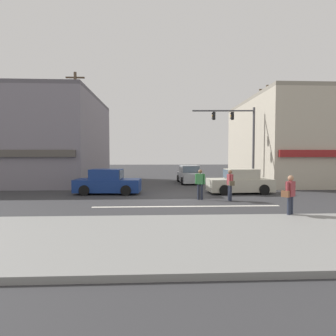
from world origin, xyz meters
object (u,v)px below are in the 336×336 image
at_px(utility_pole_near_left, 76,128).
at_px(sedan_approaching_near, 240,182).
at_px(utility_pole_far_right, 267,133).
at_px(sedan_waiting_far, 108,183).
at_px(pedestrian_mid_crossing, 230,183).
at_px(pedestrian_far_side, 200,183).
at_px(traffic_light_mast, 241,134).
at_px(sedan_parked_curbside, 189,175).
at_px(pedestrian_foreground_with_bag, 290,194).

bearing_deg(utility_pole_near_left, sedan_approaching_near, -17.11).
distance_m(utility_pole_far_right, sedan_approaching_near, 7.58).
bearing_deg(sedan_waiting_far, pedestrian_mid_crossing, -23.06).
bearing_deg(sedan_waiting_far, sedan_approaching_near, -0.80).
distance_m(utility_pole_near_left, pedestrian_far_side, 11.02).
distance_m(traffic_light_mast, sedan_approaching_near, 5.07).
height_order(utility_pole_near_left, pedestrian_mid_crossing, utility_pole_near_left).
bearing_deg(sedan_parked_curbside, pedestrian_far_side, -93.48).
relative_size(utility_pole_far_right, pedestrian_mid_crossing, 5.05).
xyz_separation_m(traffic_light_mast, sedan_waiting_far, (-9.75, -3.39, -3.46)).
relative_size(sedan_waiting_far, pedestrian_foreground_with_bag, 2.50).
relative_size(sedan_approaching_near, pedestrian_far_side, 2.49).
distance_m(sedan_parked_curbside, sedan_approaching_near, 7.04).
height_order(traffic_light_mast, pedestrian_far_side, traffic_light_mast).
height_order(sedan_parked_curbside, sedan_approaching_near, same).
relative_size(utility_pole_near_left, sedan_waiting_far, 2.09).
bearing_deg(utility_pole_far_right, pedestrian_far_side, -132.16).
bearing_deg(utility_pole_far_right, traffic_light_mast, -147.16).
bearing_deg(pedestrian_foreground_with_bag, pedestrian_mid_crossing, 106.01).
height_order(utility_pole_far_right, sedan_approaching_near, utility_pole_far_right).
distance_m(sedan_waiting_far, pedestrian_mid_crossing, 7.70).
relative_size(utility_pole_far_right, traffic_light_mast, 1.36).
xyz_separation_m(utility_pole_near_left, sedan_approaching_near, (11.55, -3.56, -3.81)).
bearing_deg(sedan_parked_curbside, pedestrian_foreground_with_bag, -80.92).
bearing_deg(utility_pole_near_left, utility_pole_far_right, 6.44).
distance_m(utility_pole_near_left, pedestrian_foreground_with_bag, 15.82).
bearing_deg(utility_pole_near_left, pedestrian_foreground_with_bag, -43.11).
bearing_deg(sedan_approaching_near, utility_pole_near_left, 162.89).
bearing_deg(pedestrian_foreground_with_bag, sedan_waiting_far, 139.31).
height_order(sedan_approaching_near, pedestrian_foreground_with_bag, pedestrian_foreground_with_bag).
bearing_deg(traffic_light_mast, pedestrian_mid_crossing, -112.62).
distance_m(utility_pole_far_right, pedestrian_foreground_with_bag, 13.45).
relative_size(sedan_parked_curbside, pedestrian_foreground_with_bag, 2.51).
bearing_deg(pedestrian_foreground_with_bag, traffic_light_mast, 81.87).
bearing_deg(sedan_approaching_near, pedestrian_mid_crossing, -116.99).
bearing_deg(sedan_waiting_far, utility_pole_near_left, 131.12).
xyz_separation_m(utility_pole_far_right, pedestrian_far_side, (-7.01, -7.74, -3.42)).
bearing_deg(sedan_parked_curbside, sedan_waiting_far, -133.22).
height_order(traffic_light_mast, sedan_parked_curbside, traffic_light_mast).
xyz_separation_m(sedan_approaching_near, sedan_waiting_far, (-8.55, 0.12, 0.00)).
relative_size(utility_pole_far_right, sedan_parked_curbside, 2.02).
xyz_separation_m(utility_pole_near_left, pedestrian_foreground_with_bag, (11.25, -10.53, -3.57)).
bearing_deg(sedan_parked_curbside, utility_pole_near_left, -161.52).
height_order(utility_pole_far_right, traffic_light_mast, utility_pole_far_right).
bearing_deg(sedan_parked_curbside, pedestrian_mid_crossing, -84.00).
bearing_deg(traffic_light_mast, sedan_waiting_far, -160.84).
bearing_deg(pedestrian_far_side, pedestrian_mid_crossing, -16.81).
bearing_deg(sedan_approaching_near, sedan_waiting_far, 179.20).
relative_size(traffic_light_mast, sedan_approaching_near, 1.49).
relative_size(sedan_parked_curbside, pedestrian_far_side, 2.51).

